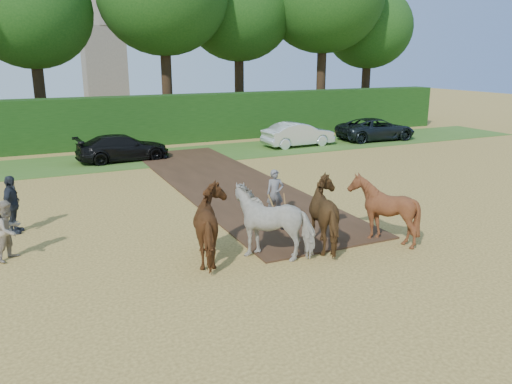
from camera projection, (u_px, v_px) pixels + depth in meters
ground at (266, 241)px, 14.84m from camera, size 120.00×120.00×0.00m
earth_strip at (226, 183)px, 21.56m from camera, size 4.50×17.00×0.05m
grass_verge at (153, 158)px, 27.07m from camera, size 50.00×5.00×0.03m
hedgerow at (134, 121)px, 30.62m from camera, size 46.00×1.60×3.00m
spectator_near at (9, 230)px, 13.34m from camera, size 1.00×1.02×1.65m
spectator_far at (12, 205)px, 15.32m from camera, size 0.77×1.16×1.83m
plough_team at (302, 216)px, 14.01m from camera, size 6.76×4.75×1.97m
parked_cars at (180, 144)px, 27.29m from camera, size 35.44×2.73×1.48m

